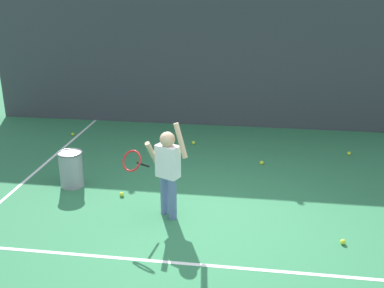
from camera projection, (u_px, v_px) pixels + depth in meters
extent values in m
plane|color=#2D7247|center=(203.00, 220.00, 6.09)|extent=(20.00, 20.00, 0.00)
cube|color=white|center=(193.00, 264.00, 5.15)|extent=(9.00, 0.05, 0.00)
cube|color=white|center=(29.00, 177.00, 7.41)|extent=(0.05, 9.00, 0.00)
cube|color=#383D42|center=(228.00, 53.00, 9.50)|extent=(10.36, 0.08, 3.17)
cylinder|color=slate|center=(4.00, 44.00, 10.19)|extent=(0.09, 0.09, 3.32)
cylinder|color=slate|center=(112.00, 47.00, 9.86)|extent=(0.09, 0.09, 3.32)
cylinder|color=slate|center=(228.00, 49.00, 9.53)|extent=(0.09, 0.09, 3.32)
cylinder|color=slate|center=(352.00, 52.00, 9.19)|extent=(0.09, 0.09, 3.32)
cylinder|color=slate|center=(164.00, 194.00, 6.19)|extent=(0.11, 0.11, 0.58)
cylinder|color=slate|center=(173.00, 199.00, 6.05)|extent=(0.11, 0.11, 0.58)
cube|color=white|center=(168.00, 161.00, 5.94)|extent=(0.34, 0.28, 0.44)
sphere|color=tan|center=(167.00, 139.00, 5.84)|extent=(0.20, 0.20, 0.20)
cylinder|color=tan|center=(181.00, 141.00, 5.75)|extent=(0.22, 0.15, 0.46)
cylinder|color=tan|center=(153.00, 155.00, 5.97)|extent=(0.19, 0.29, 0.43)
cylinder|color=black|center=(143.00, 165.00, 5.96)|extent=(0.13, 0.23, 0.15)
torus|color=red|center=(132.00, 161.00, 5.74)|extent=(0.33, 0.27, 0.26)
cylinder|color=gray|center=(71.00, 170.00, 7.01)|extent=(0.36, 0.36, 0.55)
torus|color=#595B60|center=(70.00, 153.00, 6.92)|extent=(0.38, 0.38, 0.02)
sphere|color=#CCE033|center=(193.00, 143.00, 8.87)|extent=(0.07, 0.07, 0.07)
sphere|color=#CCE033|center=(73.00, 134.00, 9.36)|extent=(0.07, 0.07, 0.07)
sphere|color=#CCE033|center=(349.00, 153.00, 8.33)|extent=(0.07, 0.07, 0.07)
sphere|color=#CCE033|center=(343.00, 242.00, 5.53)|extent=(0.07, 0.07, 0.07)
sphere|color=#CCE033|center=(122.00, 194.00, 6.75)|extent=(0.07, 0.07, 0.07)
sphere|color=#CCE033|center=(262.00, 163.00, 7.91)|extent=(0.07, 0.07, 0.07)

